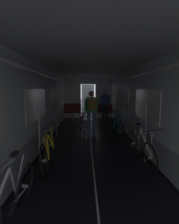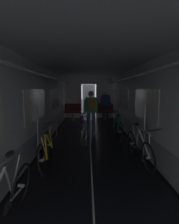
{
  "view_description": "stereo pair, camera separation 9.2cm",
  "coord_description": "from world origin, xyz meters",
  "px_view_note": "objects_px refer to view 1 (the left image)",
  "views": [
    {
      "loc": [
        -0.18,
        -2.15,
        1.76
      ],
      "look_at": [
        0.0,
        5.39,
        0.81
      ],
      "focal_mm": 29.26,
      "sensor_mm": 36.0,
      "label": 1
    },
    {
      "loc": [
        -0.09,
        -2.15,
        1.76
      ],
      "look_at": [
        0.0,
        5.39,
        0.81
      ],
      "focal_mm": 29.26,
      "sensor_mm": 36.0,
      "label": 2
    }
  ],
  "objects_px": {
    "bicycle_silver": "(9,204)",
    "bicycle_yellow": "(48,150)",
    "bicycle_teal": "(117,127)",
    "person_standing_near_bench": "(105,104)",
    "bench_seat_far_left": "(72,110)",
    "bench_seat_far_right": "(104,110)",
    "bicycle_white": "(141,148)",
    "bicycle_purple_in_aisle": "(83,125)",
    "person_cyclist_aisle": "(91,109)"
  },
  "relations": [
    {
      "from": "bicycle_white",
      "to": "person_cyclist_aisle",
      "type": "xyz_separation_m",
      "value": [
        -1.09,
        2.52,
        0.63
      ]
    },
    {
      "from": "bench_seat_far_right",
      "to": "bicycle_silver",
      "type": "bearing_deg",
      "value": -103.79
    },
    {
      "from": "bicycle_purple_in_aisle",
      "to": "bicycle_yellow",
      "type": "bearing_deg",
      "value": -104.44
    },
    {
      "from": "bicycle_teal",
      "to": "person_standing_near_bench",
      "type": "relative_size",
      "value": 1.0
    },
    {
      "from": "bicycle_yellow",
      "to": "bicycle_purple_in_aisle",
      "type": "xyz_separation_m",
      "value": [
        0.75,
        2.9,
        0.0
      ]
    },
    {
      "from": "bicycle_teal",
      "to": "bicycle_white",
      "type": "distance_m",
      "value": 2.33
    },
    {
      "from": "bicycle_yellow",
      "to": "person_cyclist_aisle",
      "type": "bearing_deg",
      "value": 67.71
    },
    {
      "from": "bicycle_white",
      "to": "person_standing_near_bench",
      "type": "bearing_deg",
      "value": 92.43
    },
    {
      "from": "bicycle_silver",
      "to": "bicycle_yellow",
      "type": "xyz_separation_m",
      "value": [
        0.08,
        1.98,
        -0.0
      ]
    },
    {
      "from": "bench_seat_far_left",
      "to": "person_cyclist_aisle",
      "type": "xyz_separation_m",
      "value": [
        0.95,
        -3.55,
        0.45
      ]
    },
    {
      "from": "bench_seat_far_left",
      "to": "bicycle_yellow",
      "type": "distance_m",
      "value": 6.18
    },
    {
      "from": "bicycle_yellow",
      "to": "bicycle_teal",
      "type": "height_order",
      "value": "bicycle_yellow"
    },
    {
      "from": "bicycle_yellow",
      "to": "bench_seat_far_right",
      "type": "bearing_deg",
      "value": 72.69
    },
    {
      "from": "bench_seat_far_left",
      "to": "bicycle_yellow",
      "type": "relative_size",
      "value": 0.58
    },
    {
      "from": "person_standing_near_bench",
      "to": "bench_seat_far_right",
      "type": "bearing_deg",
      "value": 90.41
    },
    {
      "from": "bicycle_yellow",
      "to": "bicycle_white",
      "type": "height_order",
      "value": "bicycle_yellow"
    },
    {
      "from": "bicycle_teal",
      "to": "bicycle_white",
      "type": "bearing_deg",
      "value": -85.97
    },
    {
      "from": "bench_seat_far_right",
      "to": "bench_seat_far_left",
      "type": "bearing_deg",
      "value": 180.0
    },
    {
      "from": "bicycle_white",
      "to": "bench_seat_far_right",
      "type": "bearing_deg",
      "value": 92.31
    },
    {
      "from": "bicycle_teal",
      "to": "person_cyclist_aisle",
      "type": "height_order",
      "value": "person_cyclist_aisle"
    },
    {
      "from": "bench_seat_far_right",
      "to": "bicycle_teal",
      "type": "height_order",
      "value": "bench_seat_far_right"
    },
    {
      "from": "bicycle_teal",
      "to": "bicycle_white",
      "type": "xyz_separation_m",
      "value": [
        0.16,
        -2.33,
        -0.0
      ]
    },
    {
      "from": "person_cyclist_aisle",
      "to": "bicycle_teal",
      "type": "bearing_deg",
      "value": -12.11
    },
    {
      "from": "bicycle_white",
      "to": "person_cyclist_aisle",
      "type": "bearing_deg",
      "value": 113.36
    },
    {
      "from": "bench_seat_far_right",
      "to": "bicycle_purple_in_aisle",
      "type": "distance_m",
      "value": 3.49
    },
    {
      "from": "bicycle_silver",
      "to": "bench_seat_far_right",
      "type": "bearing_deg",
      "value": 76.21
    },
    {
      "from": "bicycle_silver",
      "to": "bicycle_teal",
      "type": "xyz_separation_m",
      "value": [
        2.08,
        4.42,
        0.0
      ]
    },
    {
      "from": "person_cyclist_aisle",
      "to": "bicycle_purple_in_aisle",
      "type": "relative_size",
      "value": 1.0
    },
    {
      "from": "bicycle_teal",
      "to": "bicycle_yellow",
      "type": "bearing_deg",
      "value": -129.49
    },
    {
      "from": "bench_seat_far_left",
      "to": "bicycle_white",
      "type": "distance_m",
      "value": 6.41
    },
    {
      "from": "bicycle_silver",
      "to": "bicycle_white",
      "type": "bearing_deg",
      "value": 42.9
    },
    {
      "from": "bicycle_purple_in_aisle",
      "to": "person_standing_near_bench",
      "type": "height_order",
      "value": "person_standing_near_bench"
    },
    {
      "from": "bicycle_teal",
      "to": "person_standing_near_bench",
      "type": "xyz_separation_m",
      "value": [
        -0.08,
        3.37,
        0.59
      ]
    },
    {
      "from": "person_cyclist_aisle",
      "to": "bicycle_yellow",
      "type": "bearing_deg",
      "value": -112.29
    },
    {
      "from": "bicycle_yellow",
      "to": "bicycle_white",
      "type": "xyz_separation_m",
      "value": [
        2.17,
        0.11,
        0.0
      ]
    },
    {
      "from": "bench_seat_far_right",
      "to": "person_cyclist_aisle",
      "type": "xyz_separation_m",
      "value": [
        -0.85,
        -3.55,
        0.45
      ]
    },
    {
      "from": "bicycle_yellow",
      "to": "bicycle_purple_in_aisle",
      "type": "bearing_deg",
      "value": 75.56
    },
    {
      "from": "bicycle_white",
      "to": "person_standing_near_bench",
      "type": "distance_m",
      "value": 5.73
    },
    {
      "from": "person_cyclist_aisle",
      "to": "bicycle_white",
      "type": "bearing_deg",
      "value": -66.64
    },
    {
      "from": "bicycle_teal",
      "to": "bicycle_purple_in_aisle",
      "type": "bearing_deg",
      "value": 159.75
    },
    {
      "from": "bench_seat_far_left",
      "to": "bicycle_silver",
      "type": "xyz_separation_m",
      "value": [
        -0.2,
        -8.16,
        -0.19
      ]
    },
    {
      "from": "bicycle_white",
      "to": "bicycle_silver",
      "type": "bearing_deg",
      "value": -137.1
    },
    {
      "from": "bench_seat_far_right",
      "to": "bicycle_teal",
      "type": "xyz_separation_m",
      "value": [
        0.08,
        -3.75,
        -0.18
      ]
    },
    {
      "from": "bicycle_silver",
      "to": "bicycle_yellow",
      "type": "height_order",
      "value": "same"
    },
    {
      "from": "bicycle_white",
      "to": "bicycle_purple_in_aisle",
      "type": "xyz_separation_m",
      "value": [
        -1.42,
        2.79,
        0.0
      ]
    },
    {
      "from": "bicycle_purple_in_aisle",
      "to": "person_standing_near_bench",
      "type": "distance_m",
      "value": 3.19
    },
    {
      "from": "bench_seat_far_left",
      "to": "bicycle_silver",
      "type": "distance_m",
      "value": 8.17
    },
    {
      "from": "bench_seat_far_left",
      "to": "bicycle_white",
      "type": "xyz_separation_m",
      "value": [
        2.04,
        -6.07,
        -0.19
      ]
    },
    {
      "from": "bicycle_purple_in_aisle",
      "to": "person_standing_near_bench",
      "type": "relative_size",
      "value": 1.0
    },
    {
      "from": "person_cyclist_aisle",
      "to": "person_standing_near_bench",
      "type": "bearing_deg",
      "value": 75.02
    }
  ]
}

